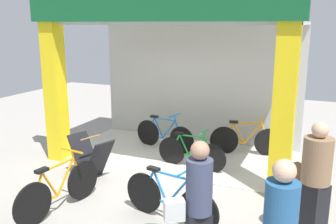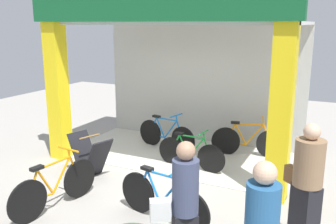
{
  "view_description": "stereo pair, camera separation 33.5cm",
  "coord_description": "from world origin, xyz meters",
  "px_view_note": "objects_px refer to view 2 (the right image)",
  "views": [
    {
      "loc": [
        2.99,
        -6.25,
        2.95
      ],
      "look_at": [
        0.0,
        0.63,
        1.15
      ],
      "focal_mm": 39.75,
      "sensor_mm": 36.0,
      "label": 1
    },
    {
      "loc": [
        3.3,
        -6.11,
        2.95
      ],
      "look_at": [
        0.0,
        0.63,
        1.15
      ],
      "focal_mm": 39.75,
      "sensor_mm": 36.0,
      "label": 2
    }
  ],
  "objects_px": {
    "pedestrian_2": "(184,208)",
    "pedestrian_3": "(307,185)",
    "sandwich_board_sign": "(91,156)",
    "bicycle_inside_1": "(248,141)",
    "bicycle_parked_0": "(55,187)",
    "bicycle_inside_3": "(191,153)",
    "bicycle_inside_0": "(166,135)",
    "bicycle_parked_1": "(162,199)"
  },
  "relations": [
    {
      "from": "bicycle_inside_0",
      "to": "pedestrian_2",
      "type": "distance_m",
      "value": 4.58
    },
    {
      "from": "pedestrian_3",
      "to": "bicycle_inside_3",
      "type": "bearing_deg",
      "value": 141.18
    },
    {
      "from": "bicycle_inside_3",
      "to": "sandwich_board_sign",
      "type": "bearing_deg",
      "value": -143.19
    },
    {
      "from": "bicycle_inside_3",
      "to": "pedestrian_2",
      "type": "height_order",
      "value": "pedestrian_2"
    },
    {
      "from": "pedestrian_3",
      "to": "sandwich_board_sign",
      "type": "bearing_deg",
      "value": 169.61
    },
    {
      "from": "bicycle_inside_1",
      "to": "bicycle_parked_0",
      "type": "bearing_deg",
      "value": -119.77
    },
    {
      "from": "bicycle_inside_1",
      "to": "bicycle_parked_1",
      "type": "relative_size",
      "value": 0.98
    },
    {
      "from": "bicycle_inside_1",
      "to": "pedestrian_2",
      "type": "height_order",
      "value": "pedestrian_2"
    },
    {
      "from": "bicycle_inside_3",
      "to": "bicycle_parked_1",
      "type": "xyz_separation_m",
      "value": [
        0.44,
        -2.15,
        0.03
      ]
    },
    {
      "from": "bicycle_inside_3",
      "to": "bicycle_parked_0",
      "type": "relative_size",
      "value": 0.89
    },
    {
      "from": "bicycle_parked_0",
      "to": "bicycle_parked_1",
      "type": "height_order",
      "value": "bicycle_parked_0"
    },
    {
      "from": "bicycle_parked_1",
      "to": "pedestrian_2",
      "type": "relative_size",
      "value": 0.99
    },
    {
      "from": "sandwich_board_sign",
      "to": "pedestrian_2",
      "type": "relative_size",
      "value": 0.61
    },
    {
      "from": "bicycle_inside_0",
      "to": "bicycle_inside_3",
      "type": "distance_m",
      "value": 1.33
    },
    {
      "from": "bicycle_inside_1",
      "to": "pedestrian_3",
      "type": "bearing_deg",
      "value": -64.18
    },
    {
      "from": "bicycle_inside_1",
      "to": "pedestrian_3",
      "type": "relative_size",
      "value": 0.92
    },
    {
      "from": "bicycle_inside_0",
      "to": "pedestrian_2",
      "type": "height_order",
      "value": "pedestrian_2"
    },
    {
      "from": "bicycle_parked_1",
      "to": "pedestrian_2",
      "type": "bearing_deg",
      "value": -51.38
    },
    {
      "from": "bicycle_parked_0",
      "to": "pedestrian_3",
      "type": "xyz_separation_m",
      "value": [
        3.72,
        0.6,
        0.54
      ]
    },
    {
      "from": "bicycle_parked_0",
      "to": "pedestrian_3",
      "type": "distance_m",
      "value": 3.81
    },
    {
      "from": "bicycle_parked_1",
      "to": "pedestrian_3",
      "type": "bearing_deg",
      "value": 5.64
    },
    {
      "from": "bicycle_inside_1",
      "to": "bicycle_inside_0",
      "type": "bearing_deg",
      "value": -168.79
    },
    {
      "from": "bicycle_inside_0",
      "to": "bicycle_parked_0",
      "type": "height_order",
      "value": "bicycle_parked_0"
    },
    {
      "from": "bicycle_parked_0",
      "to": "pedestrian_3",
      "type": "bearing_deg",
      "value": 9.16
    },
    {
      "from": "sandwich_board_sign",
      "to": "pedestrian_2",
      "type": "xyz_separation_m",
      "value": [
        2.82,
        -1.9,
        0.44
      ]
    },
    {
      "from": "bicycle_inside_1",
      "to": "bicycle_inside_3",
      "type": "distance_m",
      "value": 1.53
    },
    {
      "from": "bicycle_parked_1",
      "to": "pedestrian_2",
      "type": "distance_m",
      "value": 1.32
    },
    {
      "from": "bicycle_inside_0",
      "to": "pedestrian_3",
      "type": "distance_m",
      "value": 4.48
    },
    {
      "from": "pedestrian_3",
      "to": "bicycle_inside_1",
      "type": "bearing_deg",
      "value": 115.82
    },
    {
      "from": "bicycle_inside_1",
      "to": "bicycle_inside_3",
      "type": "relative_size",
      "value": 1.06
    },
    {
      "from": "pedestrian_2",
      "to": "pedestrian_3",
      "type": "bearing_deg",
      "value": 43.33
    },
    {
      "from": "bicycle_inside_0",
      "to": "bicycle_inside_1",
      "type": "relative_size",
      "value": 1.0
    },
    {
      "from": "bicycle_parked_1",
      "to": "sandwich_board_sign",
      "type": "relative_size",
      "value": 1.61
    },
    {
      "from": "bicycle_inside_0",
      "to": "sandwich_board_sign",
      "type": "xyz_separation_m",
      "value": [
        -0.62,
        -2.09,
        0.05
      ]
    },
    {
      "from": "bicycle_inside_3",
      "to": "bicycle_parked_1",
      "type": "relative_size",
      "value": 0.93
    },
    {
      "from": "bicycle_parked_0",
      "to": "bicycle_parked_1",
      "type": "xyz_separation_m",
      "value": [
        1.73,
        0.4,
        -0.01
      ]
    },
    {
      "from": "bicycle_inside_3",
      "to": "pedestrian_2",
      "type": "bearing_deg",
      "value": -68.84
    },
    {
      "from": "bicycle_inside_0",
      "to": "bicycle_inside_1",
      "type": "xyz_separation_m",
      "value": [
        1.88,
        0.37,
        0.0
      ]
    },
    {
      "from": "bicycle_inside_3",
      "to": "pedestrian_2",
      "type": "relative_size",
      "value": 0.91
    },
    {
      "from": "bicycle_inside_0",
      "to": "bicycle_inside_1",
      "type": "distance_m",
      "value": 1.91
    },
    {
      "from": "bicycle_inside_1",
      "to": "bicycle_inside_3",
      "type": "xyz_separation_m",
      "value": [
        -0.88,
        -1.25,
        -0.03
      ]
    },
    {
      "from": "bicycle_inside_0",
      "to": "sandwich_board_sign",
      "type": "bearing_deg",
      "value": -106.48
    }
  ]
}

